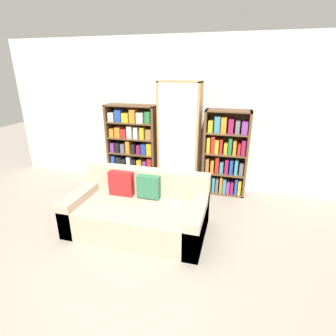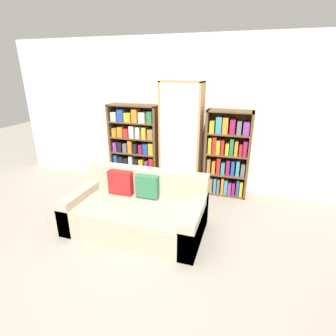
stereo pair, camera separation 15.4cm
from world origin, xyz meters
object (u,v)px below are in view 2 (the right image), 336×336
(couch, at_px, (137,210))
(bookshelf_right, at_px, (227,156))
(wine_bottle, at_px, (203,191))
(bookshelf_left, at_px, (135,146))
(display_cabinet, at_px, (181,138))

(couch, distance_m, bookshelf_right, 1.90)
(wine_bottle, bearing_deg, bookshelf_left, 165.82)
(couch, relative_size, bookshelf_left, 1.22)
(bookshelf_left, height_order, bookshelf_right, bookshelf_left)
(bookshelf_right, bearing_deg, couch, -125.33)
(couch, height_order, wine_bottle, couch)
(bookshelf_left, distance_m, wine_bottle, 1.58)
(couch, relative_size, display_cabinet, 0.96)
(display_cabinet, relative_size, wine_bottle, 5.44)
(couch, bearing_deg, bookshelf_left, 114.65)
(couch, relative_size, bookshelf_right, 1.24)
(couch, distance_m, bookshelf_left, 1.72)
(bookshelf_left, distance_m, display_cabinet, 0.96)
(couch, distance_m, wine_bottle, 1.37)
(wine_bottle, bearing_deg, display_cabinet, 145.26)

